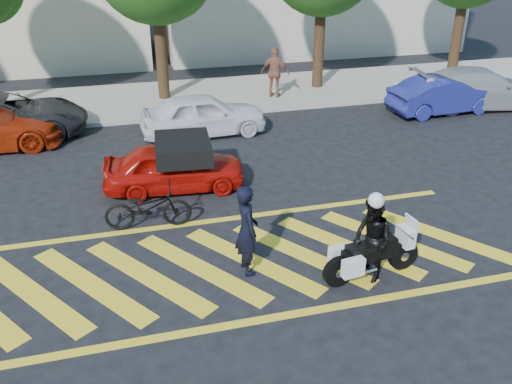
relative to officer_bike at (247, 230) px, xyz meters
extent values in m
plane|color=black|center=(-0.32, 0.31, -0.97)|extent=(90.00, 90.00, 0.00)
cube|color=#9E998E|center=(-0.32, 12.31, -0.89)|extent=(60.00, 5.00, 0.15)
cube|color=yellow|center=(-4.22, 0.31, -0.96)|extent=(2.43, 3.21, 0.01)
cube|color=yellow|center=(-3.12, 0.31, -0.96)|extent=(2.43, 3.21, 0.01)
cube|color=yellow|center=(-2.02, 0.31, -0.96)|extent=(2.43, 3.21, 0.01)
cube|color=yellow|center=(-0.92, 0.31, -0.96)|extent=(2.43, 3.21, 0.01)
cube|color=yellow|center=(0.18, 0.31, -0.96)|extent=(2.43, 3.21, 0.01)
cube|color=yellow|center=(1.28, 0.31, -0.96)|extent=(2.43, 3.21, 0.01)
cube|color=yellow|center=(2.38, 0.31, -0.96)|extent=(2.43, 3.21, 0.01)
cube|color=yellow|center=(3.48, 0.31, -0.96)|extent=(2.43, 3.21, 0.01)
cube|color=yellow|center=(4.58, 0.31, -0.96)|extent=(2.43, 3.21, 0.01)
cube|color=yellow|center=(-0.32, -1.59, -0.96)|extent=(12.00, 0.20, 0.01)
cube|color=yellow|center=(-0.32, 2.21, -0.96)|extent=(12.00, 0.20, 0.01)
cylinder|color=black|center=(-0.32, 12.31, 1.03)|extent=(0.44, 0.44, 4.00)
cylinder|color=black|center=(6.18, 12.31, 1.03)|extent=(0.44, 0.44, 4.00)
cylinder|color=black|center=(12.68, 12.31, 1.03)|extent=(0.44, 0.44, 4.00)
imported|color=black|center=(0.00, 0.00, 0.00)|extent=(0.52, 0.74, 1.93)
imported|color=black|center=(-1.79, 2.31, -0.44)|extent=(2.06, 0.88, 1.05)
cylinder|color=black|center=(1.60, -0.97, -0.64)|extent=(0.66, 0.23, 0.65)
cylinder|color=silver|center=(1.60, -0.97, -0.64)|extent=(0.22, 0.18, 0.20)
cylinder|color=black|center=(3.12, -0.76, -0.64)|extent=(0.66, 0.23, 0.65)
cylinder|color=silver|center=(3.12, -0.76, -0.64)|extent=(0.22, 0.18, 0.20)
cube|color=black|center=(2.31, -0.87, -0.40)|extent=(1.25, 0.42, 0.29)
cube|color=black|center=(2.60, -0.83, -0.20)|extent=(0.48, 0.35, 0.22)
cube|color=black|center=(2.07, -0.90, -0.22)|extent=(0.58, 0.40, 0.12)
cube|color=silver|center=(3.12, -0.76, -0.20)|extent=(0.27, 0.44, 0.39)
cube|color=silver|center=(1.72, -0.69, -0.43)|extent=(0.46, 0.24, 0.37)
cube|color=silver|center=(1.79, -1.20, -0.43)|extent=(0.46, 0.24, 0.37)
imported|color=black|center=(2.31, -0.86, -0.09)|extent=(0.78, 0.94, 1.76)
imported|color=#B60E08|center=(-0.93, 4.21, -0.33)|extent=(3.82, 1.80, 1.26)
imported|color=black|center=(-5.82, 9.51, -0.24)|extent=(5.28, 2.53, 1.45)
imported|color=white|center=(0.55, 8.11, -0.26)|extent=(4.25, 1.91, 1.42)
imported|color=navy|center=(9.58, 8.11, -0.28)|extent=(4.22, 1.69, 1.36)
imported|color=#95989C|center=(11.31, 8.39, -0.21)|extent=(5.45, 2.80, 1.51)
imported|color=#9D5B47|center=(3.98, 11.25, 0.17)|extent=(1.23, 1.02, 1.96)
camera|label=1|loc=(-2.22, -9.03, 5.50)|focal=38.00mm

